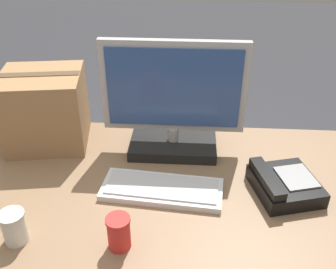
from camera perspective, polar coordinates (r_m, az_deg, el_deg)
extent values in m
cube|color=#8C6B4C|center=(1.65, -4.92, -18.04)|extent=(1.80, 0.90, 0.75)
cube|color=black|center=(1.57, 0.76, -1.39)|extent=(0.34, 0.22, 0.04)
cylinder|color=#B2B2B2|center=(1.55, 0.77, 0.09)|extent=(0.04, 0.04, 0.05)
cube|color=#B2B2B2|center=(1.45, 0.83, 6.93)|extent=(0.54, 0.03, 0.35)
cube|color=#2D4C8C|center=(1.43, 0.80, 6.65)|extent=(0.49, 0.01, 0.30)
cube|color=silver|center=(1.36, -0.89, -7.99)|extent=(0.43, 0.20, 0.02)
cube|color=silver|center=(1.35, -0.89, -7.54)|extent=(0.39, 0.16, 0.01)
cube|color=black|center=(1.41, 16.64, -7.08)|extent=(0.25, 0.26, 0.05)
cube|color=black|center=(1.36, 14.16, -6.18)|extent=(0.10, 0.21, 0.03)
cube|color=gray|center=(1.41, 18.14, -5.89)|extent=(0.14, 0.16, 0.01)
cylinder|color=white|center=(1.26, -21.38, -12.57)|extent=(0.07, 0.07, 0.10)
cylinder|color=white|center=(1.22, -21.86, -10.80)|extent=(0.08, 0.08, 0.01)
cylinder|color=red|center=(1.17, -7.13, -14.09)|extent=(0.07, 0.07, 0.10)
cylinder|color=red|center=(1.13, -7.32, -12.20)|extent=(0.07, 0.07, 0.01)
cube|color=#9E754C|center=(1.64, -17.39, 3.56)|extent=(0.35, 0.32, 0.29)
cube|color=brown|center=(1.57, -18.26, 8.31)|extent=(0.30, 0.08, 0.00)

